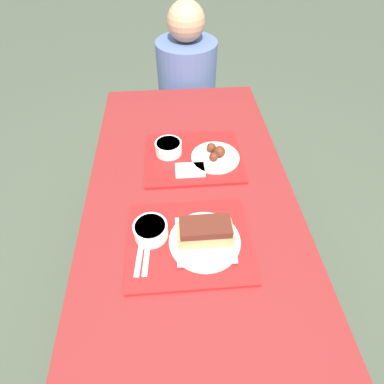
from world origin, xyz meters
The scene contains 13 objects.
ground_plane centered at (0.00, 0.00, 0.00)m, with size 12.00×12.00×0.00m, color #424C3D.
picnic_table centered at (0.00, 0.00, 0.67)m, with size 0.79×1.56×0.78m.
picnic_bench_far centered at (0.00, 1.00, 0.39)m, with size 0.75×0.28×0.47m.
tray_near centered at (-0.02, -0.22, 0.78)m, with size 0.40×0.34×0.01m.
tray_far centered at (0.03, 0.20, 0.78)m, with size 0.40×0.34×0.01m.
bowl_coleslaw_near centered at (-0.14, -0.19, 0.82)m, with size 0.11×0.11×0.05m.
brisket_sandwich_plate centered at (0.03, -0.23, 0.83)m, with size 0.23×0.23×0.10m.
plastic_fork_near centered at (-0.18, -0.26, 0.79)m, with size 0.03×0.17×0.00m.
plastic_knife_near centered at (-0.16, -0.26, 0.79)m, with size 0.03×0.17×0.00m.
bowl_coleslaw_far centered at (-0.08, 0.23, 0.82)m, with size 0.11×0.11×0.05m.
wings_plate_far centered at (0.12, 0.18, 0.81)m, with size 0.20×0.20×0.06m.
napkin_far centered at (0.01, 0.11, 0.79)m, with size 0.12×0.08×0.01m.
person_seated_across centered at (0.05, 1.00, 0.75)m, with size 0.36×0.36×0.69m.
Camera 1 is at (-0.05, -0.76, 1.62)m, focal length 28.00 mm.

